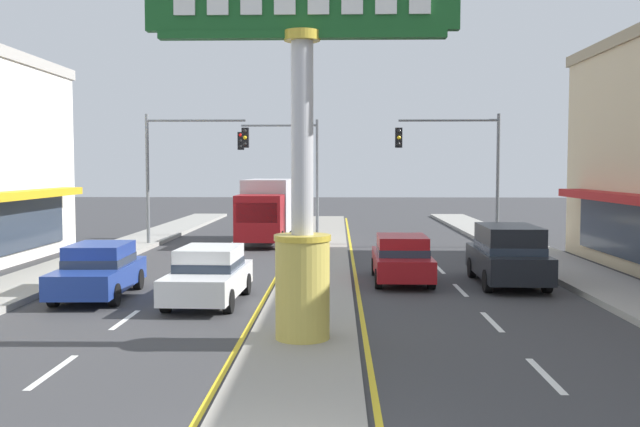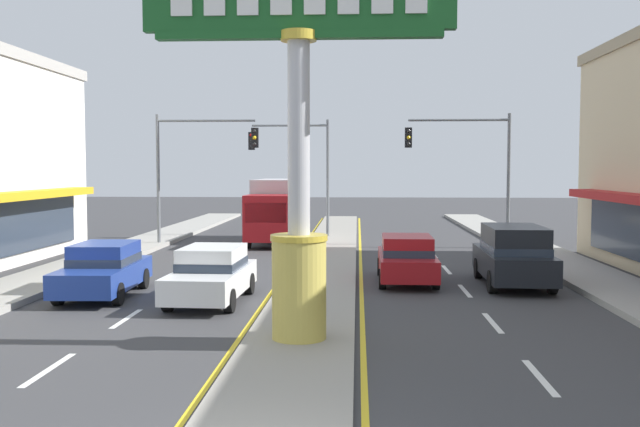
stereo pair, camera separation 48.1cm
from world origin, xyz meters
name	(u,v)px [view 2 (the right image)]	position (x,y,z in m)	size (l,w,h in m)	color
median_strip	(324,267)	(0.00, 18.00, 0.07)	(2.32, 52.00, 0.14)	gray
sidewalk_left	(62,273)	(-9.00, 16.00, 0.09)	(2.47, 60.00, 0.18)	#9E9B93
sidewalk_right	(592,277)	(9.00, 16.00, 0.09)	(2.47, 60.00, 0.18)	#9E9B93
lane_markings	(322,274)	(0.00, 16.65, 0.00)	(9.06, 52.00, 0.01)	silver
district_sign	(299,144)	(0.00, 6.87, 4.21)	(6.39, 1.20, 7.85)	gold
traffic_light_left_side	(195,156)	(-6.40, 25.01, 4.25)	(4.86, 0.46, 6.20)	slate
traffic_light_right_side	(470,156)	(6.40, 25.19, 4.25)	(4.86, 0.46, 6.20)	slate
traffic_light_median_far	(299,158)	(-1.83, 29.00, 4.19)	(4.20, 0.46, 6.20)	slate
box_truck_near_right_lane	(277,208)	(-2.77, 27.01, 1.69)	(2.39, 6.96, 3.12)	maroon
sedan_far_right_lane	(407,258)	(2.81, 15.06, 0.79)	(1.87, 4.32, 1.53)	maroon
sedan_near_left_lane	(212,274)	(-2.81, 11.46, 0.79)	(1.96, 4.36, 1.53)	white
sedan_mid_left_lane	(104,269)	(-6.11, 12.20, 0.79)	(1.97, 4.37, 1.53)	navy
suv_far_left_oncoming	(514,255)	(6.11, 14.57, 0.98)	(2.06, 4.65, 1.90)	black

